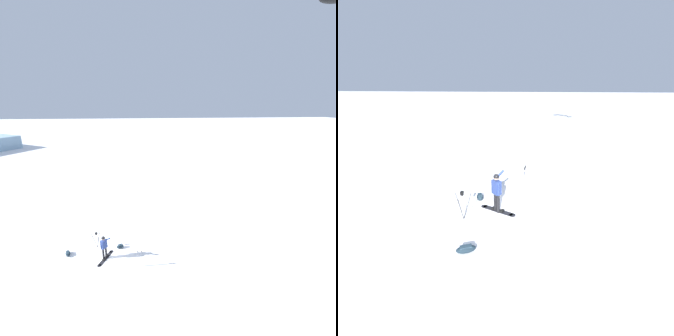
# 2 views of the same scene
# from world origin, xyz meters

# --- Properties ---
(ground_plane) EXTENTS (300.00, 300.00, 0.00)m
(ground_plane) POSITION_xyz_m (0.00, 0.00, 0.00)
(ground_plane) COLOR white
(snowboarder) EXTENTS (0.52, 0.77, 1.81)m
(snowboarder) POSITION_xyz_m (0.15, 0.05, 1.10)
(snowboarder) COLOR black
(snowboarder) RESTS_ON ground_plane
(snowboard) EXTENTS (1.64, 0.87, 0.10)m
(snowboard) POSITION_xyz_m (0.12, 0.02, 0.02)
(snowboard) COLOR black
(snowboard) RESTS_ON ground_plane
(gear_bag_large) EXTENTS (0.48, 0.60, 0.31)m
(gear_bag_large) POSITION_xyz_m (1.14, -0.90, 0.16)
(gear_bag_large) COLOR #192833
(gear_bag_large) RESTS_ON ground_plane
(camera_tripod) EXTENTS (0.68, 0.61, 1.28)m
(camera_tripod) POSITION_xyz_m (1.44, 0.84, 0.91)
(camera_tripod) COLOR #262628
(camera_tripod) RESTS_ON ground_plane
(gear_bag_small) EXTENTS (0.74, 0.54, 0.25)m
(gear_bag_small) POSITION_xyz_m (0.76, 2.80, 0.13)
(gear_bag_small) COLOR #192833
(gear_bag_small) RESTS_ON ground_plane
(ski_poles) EXTENTS (0.17, 0.30, 1.26)m
(ski_poles) POSITION_xyz_m (-0.96, -2.46, 0.83)
(ski_poles) COLOR gray
(ski_poles) RESTS_ON ground_plane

